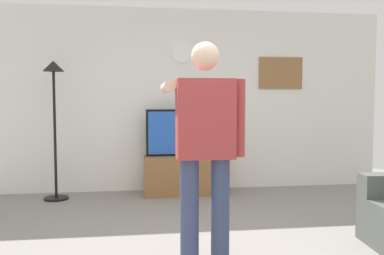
{
  "coord_description": "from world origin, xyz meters",
  "views": [
    {
      "loc": [
        -0.51,
        -2.91,
        1.32
      ],
      "look_at": [
        0.03,
        1.2,
        1.05
      ],
      "focal_mm": 36.46,
      "sensor_mm": 36.0,
      "label": 1
    }
  ],
  "objects_px": {
    "tv_stand": "(184,175)",
    "television": "(184,133)",
    "wall_clock": "(182,53)",
    "framed_picture": "(280,73)",
    "person_standing_nearer_lamp": "(205,144)",
    "floor_lamp": "(54,101)"
  },
  "relations": [
    {
      "from": "tv_stand",
      "to": "television",
      "type": "bearing_deg",
      "value": 90.0
    },
    {
      "from": "framed_picture",
      "to": "person_standing_nearer_lamp",
      "type": "relative_size",
      "value": 0.39
    },
    {
      "from": "tv_stand",
      "to": "television",
      "type": "distance_m",
      "value": 0.61
    },
    {
      "from": "tv_stand",
      "to": "person_standing_nearer_lamp",
      "type": "xyz_separation_m",
      "value": [
        -0.14,
        -2.65,
        0.73
      ]
    },
    {
      "from": "wall_clock",
      "to": "framed_picture",
      "type": "relative_size",
      "value": 0.43
    },
    {
      "from": "wall_clock",
      "to": "television",
      "type": "bearing_deg",
      "value": -90.0
    },
    {
      "from": "tv_stand",
      "to": "framed_picture",
      "type": "height_order",
      "value": "framed_picture"
    },
    {
      "from": "wall_clock",
      "to": "floor_lamp",
      "type": "height_order",
      "value": "wall_clock"
    },
    {
      "from": "tv_stand",
      "to": "wall_clock",
      "type": "bearing_deg",
      "value": 90.0
    },
    {
      "from": "tv_stand",
      "to": "person_standing_nearer_lamp",
      "type": "relative_size",
      "value": 0.65
    },
    {
      "from": "framed_picture",
      "to": "television",
      "type": "bearing_deg",
      "value": -170.75
    },
    {
      "from": "tv_stand",
      "to": "television",
      "type": "relative_size",
      "value": 1.06
    },
    {
      "from": "tv_stand",
      "to": "framed_picture",
      "type": "relative_size",
      "value": 1.67
    },
    {
      "from": "wall_clock",
      "to": "framed_picture",
      "type": "distance_m",
      "value": 1.55
    },
    {
      "from": "framed_picture",
      "to": "wall_clock",
      "type": "bearing_deg",
      "value": -179.81
    },
    {
      "from": "wall_clock",
      "to": "person_standing_nearer_lamp",
      "type": "xyz_separation_m",
      "value": [
        -0.14,
        -2.94,
        -1.05
      ]
    },
    {
      "from": "floor_lamp",
      "to": "person_standing_nearer_lamp",
      "type": "distance_m",
      "value": 3.04
    },
    {
      "from": "tv_stand",
      "to": "floor_lamp",
      "type": "distance_m",
      "value": 2.06
    },
    {
      "from": "tv_stand",
      "to": "floor_lamp",
      "type": "bearing_deg",
      "value": -176.87
    },
    {
      "from": "framed_picture",
      "to": "floor_lamp",
      "type": "distance_m",
      "value": 3.34
    },
    {
      "from": "tv_stand",
      "to": "person_standing_nearer_lamp",
      "type": "bearing_deg",
      "value": -93.0
    },
    {
      "from": "wall_clock",
      "to": "floor_lamp",
      "type": "xyz_separation_m",
      "value": [
        -1.76,
        -0.39,
        -0.71
      ]
    }
  ]
}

